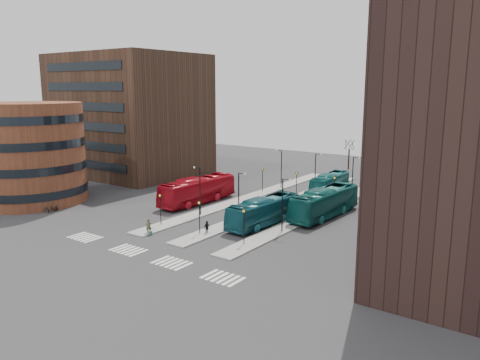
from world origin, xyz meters
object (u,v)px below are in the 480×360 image
Objects in this scene: bicycle_mid at (52,207)px; teal_bus_a at (264,211)px; suitcase at (150,233)px; teal_bus_d at (400,179)px; red_bus at (198,190)px; teal_bus_c at (325,202)px; commuter_c at (233,217)px; commuter_a at (171,205)px; commuter_b at (207,228)px; traveller at (149,226)px; bicycle_far at (50,208)px; bicycle_near at (45,209)px; teal_bus_b at (330,183)px.

teal_bus_a is at bearing -82.17° from bicycle_mid.
teal_bus_d is (14.84, 40.40, 1.32)m from suitcase.
red_bus is 18.11m from teal_bus_c.
commuter_c is (-3.28, -1.90, -0.77)m from teal_bus_a.
suitcase is 18.30m from bicycle_mid.
commuter_a is at bearing 131.54° from suitcase.
red_bus reaches higher than commuter_b.
commuter_c is (5.21, 8.65, -0.01)m from traveller.
suitcase is 0.32× the size of commuter_c.
teal_bus_c is at bearing 148.46° from commuter_c.
commuter_c is (4.69, 9.03, 0.58)m from suitcase.
teal_bus_d is 37.36m from commuter_a.
commuter_a is 15.99m from bicycle_far.
teal_bus_d reaches higher than traveller.
commuter_b reaches higher than suitcase.
commuter_a is (-17.58, -9.38, -1.02)m from teal_bus_c.
traveller is 1.12× the size of commuter_b.
teal_bus_d is at bearing 169.65° from commuter_c.
commuter_b is 0.90× the size of commuter_c.
teal_bus_d is 32.98m from commuter_c.
red_bus reaches higher than commuter_c.
suitcase is at bearing -76.41° from traveller.
traveller is at bearing -111.83° from teal_bus_d.
bicycle_mid is (-22.99, -9.12, -0.32)m from commuter_c.
suitcase is at bearing -122.48° from teal_bus_a.
teal_bus_c is at bearing -55.51° from bicycle_near.
teal_bus_c is 7.58× the size of traveller.
red_bus is at bearing -107.84° from commuter_a.
commuter_a reaches higher than bicycle_far.
commuter_b is (-1.79, -27.88, -0.69)m from teal_bus_b.
bicycle_near is 1.03m from bicycle_mid.
red_bus is 1.15× the size of teal_bus_d.
bicycle_mid reaches higher than bicycle_far.
suitcase is at bearing -104.19° from teal_bus_b.
teal_bus_d is (6.87, 29.47, -0.04)m from teal_bus_a.
commuter_c reaches higher than bicycle_far.
teal_bus_c is at bearing 67.07° from suitcase.
suitcase is at bearing 135.78° from commuter_b.
commuter_a is 0.89× the size of bicycle_mid.
bicycle_near reaches higher than suitcase.
commuter_c is at bearing -68.88° from bicycle_far.
teal_bus_d is 7.43× the size of commuter_b.
bicycle_near is at bearing -129.49° from teal_bus_b.
commuter_b is 0.82× the size of bicycle_near.
red_bus is 1.12× the size of teal_bus_a.
teal_bus_c reaches higher than commuter_c.
teal_bus_b is 40.81m from bicycle_far.
commuter_c is at bearing -126.61° from teal_bus_c.
red_bus is 19.68m from bicycle_far.
teal_bus_b is at bearing -136.48° from commuter_a.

